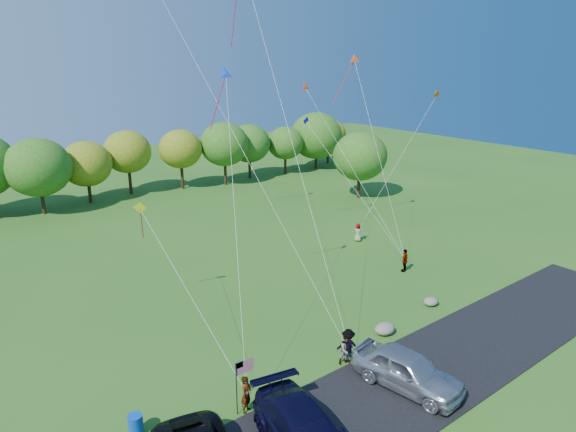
{
  "coord_description": "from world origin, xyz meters",
  "views": [
    {
      "loc": [
        -16.64,
        -17.43,
        15.54
      ],
      "look_at": [
        1.52,
        6.0,
        6.16
      ],
      "focal_mm": 32.0,
      "sensor_mm": 36.0,
      "label": 1
    }
  ],
  "objects_px": {
    "flyer_b": "(346,349)",
    "flyer_c": "(348,346)",
    "flyer_a": "(246,394)",
    "trash_barrel": "(136,425)",
    "flyer_d": "(405,260)",
    "flyer_e": "(358,233)",
    "minivan_silver": "(407,370)"
  },
  "relations": [
    {
      "from": "flyer_c",
      "to": "trash_barrel",
      "type": "xyz_separation_m",
      "value": [
        -10.94,
        1.61,
        -0.47
      ]
    },
    {
      "from": "flyer_a",
      "to": "trash_barrel",
      "type": "bearing_deg",
      "value": 129.02
    },
    {
      "from": "minivan_silver",
      "to": "flyer_a",
      "type": "xyz_separation_m",
      "value": [
        -7.09,
        3.3,
        -0.09
      ]
    },
    {
      "from": "flyer_c",
      "to": "trash_barrel",
      "type": "height_order",
      "value": "flyer_c"
    },
    {
      "from": "flyer_c",
      "to": "flyer_d",
      "type": "height_order",
      "value": "flyer_c"
    },
    {
      "from": "flyer_a",
      "to": "flyer_b",
      "type": "bearing_deg",
      "value": -30.9
    },
    {
      "from": "flyer_a",
      "to": "trash_barrel",
      "type": "relative_size",
      "value": 1.92
    },
    {
      "from": "flyer_b",
      "to": "trash_barrel",
      "type": "xyz_separation_m",
      "value": [
        -10.78,
        1.66,
        -0.36
      ]
    },
    {
      "from": "minivan_silver",
      "to": "flyer_b",
      "type": "relative_size",
      "value": 3.32
    },
    {
      "from": "flyer_b",
      "to": "trash_barrel",
      "type": "distance_m",
      "value": 10.91
    },
    {
      "from": "flyer_b",
      "to": "trash_barrel",
      "type": "relative_size",
      "value": 1.76
    },
    {
      "from": "minivan_silver",
      "to": "flyer_e",
      "type": "distance_m",
      "value": 20.53
    },
    {
      "from": "flyer_a",
      "to": "trash_barrel",
      "type": "distance_m",
      "value": 4.86
    },
    {
      "from": "flyer_b",
      "to": "flyer_e",
      "type": "xyz_separation_m",
      "value": [
        13.67,
        12.73,
        -0.03
      ]
    },
    {
      "from": "flyer_d",
      "to": "flyer_e",
      "type": "height_order",
      "value": "flyer_d"
    },
    {
      "from": "flyer_c",
      "to": "trash_barrel",
      "type": "bearing_deg",
      "value": 33.56
    },
    {
      "from": "flyer_d",
      "to": "flyer_e",
      "type": "distance_m",
      "value": 6.99
    },
    {
      "from": "flyer_b",
      "to": "flyer_e",
      "type": "distance_m",
      "value": 18.68
    },
    {
      "from": "minivan_silver",
      "to": "trash_barrel",
      "type": "bearing_deg",
      "value": 147.26
    },
    {
      "from": "minivan_silver",
      "to": "flyer_a",
      "type": "height_order",
      "value": "minivan_silver"
    },
    {
      "from": "flyer_a",
      "to": "flyer_b",
      "type": "relative_size",
      "value": 1.09
    },
    {
      "from": "flyer_e",
      "to": "trash_barrel",
      "type": "xyz_separation_m",
      "value": [
        -24.45,
        -11.07,
        -0.32
      ]
    },
    {
      "from": "flyer_e",
      "to": "minivan_silver",
      "type": "bearing_deg",
      "value": 110.89
    },
    {
      "from": "flyer_a",
      "to": "flyer_e",
      "type": "relative_size",
      "value": 1.14
    },
    {
      "from": "flyer_b",
      "to": "flyer_d",
      "type": "bearing_deg",
      "value": 39.01
    },
    {
      "from": "flyer_d",
      "to": "trash_barrel",
      "type": "xyz_separation_m",
      "value": [
        -22.57,
        -4.34,
        -0.41
      ]
    },
    {
      "from": "trash_barrel",
      "to": "flyer_a",
      "type": "bearing_deg",
      "value": -20.08
    },
    {
      "from": "flyer_b",
      "to": "flyer_d",
      "type": "xyz_separation_m",
      "value": [
        11.79,
        6.0,
        0.05
      ]
    },
    {
      "from": "minivan_silver",
      "to": "flyer_a",
      "type": "distance_m",
      "value": 7.83
    },
    {
      "from": "minivan_silver",
      "to": "flyer_d",
      "type": "distance_m",
      "value": 14.35
    },
    {
      "from": "flyer_b",
      "to": "flyer_c",
      "type": "xyz_separation_m",
      "value": [
        0.17,
        0.05,
        0.12
      ]
    },
    {
      "from": "flyer_b",
      "to": "flyer_c",
      "type": "height_order",
      "value": "flyer_c"
    }
  ]
}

